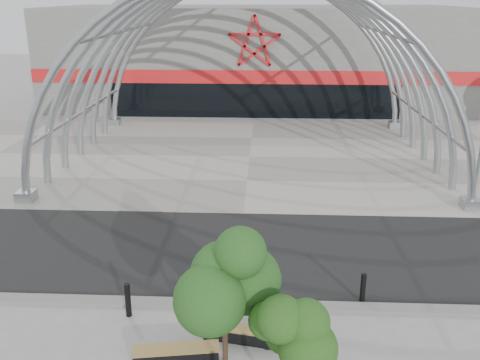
{
  "coord_description": "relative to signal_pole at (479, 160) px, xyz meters",
  "views": [
    {
      "loc": [
        0.89,
        -14.31,
        9.0
      ],
      "look_at": [
        0.0,
        4.0,
        2.6
      ],
      "focal_mm": 40.0,
      "sensor_mm": 36.0,
      "label": 1
    }
  ],
  "objects": [
    {
      "name": "arena_building",
      "position": [
        -10.13,
        25.27,
        1.74
      ],
      "size": [
        34.0,
        15.24,
        8.0
      ],
      "color": "slate",
      "rests_on": "ground"
    },
    {
      "name": "vault_canopy",
      "position": [
        -10.13,
        7.32,
        -2.23
      ],
      "size": [
        20.8,
        15.8,
        20.36
      ],
      "color": "#959A9F",
      "rests_on": "ground"
    },
    {
      "name": "kerb",
      "position": [
        -10.13,
        -8.43,
        -2.19
      ],
      "size": [
        60.0,
        0.5,
        0.12
      ],
      "primitive_type": "cube",
      "color": "slate",
      "rests_on": "ground"
    },
    {
      "name": "street_tree_1",
      "position": [
        -8.73,
        -12.56,
        0.07
      ],
      "size": [
        1.36,
        1.36,
        3.22
      ],
      "color": "black",
      "rests_on": "ground"
    },
    {
      "name": "bollard_1",
      "position": [
        -10.82,
        -7.68,
        -1.75
      ],
      "size": [
        0.16,
        0.16,
        1.0
      ],
      "primitive_type": "cylinder",
      "color": "black",
      "rests_on": "ground"
    },
    {
      "name": "bench_0",
      "position": [
        -11.44,
        -11.13,
        -2.02
      ],
      "size": [
        2.27,
        0.82,
        0.47
      ],
      "color": "black",
      "rests_on": "ground"
    },
    {
      "name": "bollard_2",
      "position": [
        -10.77,
        -10.2,
        -1.73
      ],
      "size": [
        0.17,
        0.17,
        1.04
      ],
      "primitive_type": "cylinder",
      "color": "black",
      "rests_on": "ground"
    },
    {
      "name": "road",
      "position": [
        -10.13,
        -4.68,
        -2.24
      ],
      "size": [
        140.0,
        7.0,
        0.02
      ],
      "primitive_type": "cube",
      "color": "black",
      "rests_on": "ground"
    },
    {
      "name": "bollard_4",
      "position": [
        -6.19,
        -8.05,
        -1.75
      ],
      "size": [
        0.16,
        0.16,
        1.0
      ],
      "primitive_type": "cylinder",
      "color": "black",
      "rests_on": "ground"
    },
    {
      "name": "signal_pole",
      "position": [
        0.0,
        0.0,
        0.0
      ],
      "size": [
        0.34,
        0.59,
        4.3
      ],
      "color": "gray",
      "rests_on": "ground"
    },
    {
      "name": "bollard_0",
      "position": [
        -13.18,
        -9.08,
        -1.71
      ],
      "size": [
        0.17,
        0.17,
        1.07
      ],
      "primitive_type": "cylinder",
      "color": "black",
      "rests_on": "ground"
    },
    {
      "name": "bench_1",
      "position": [
        -9.81,
        -10.13,
        -2.04
      ],
      "size": [
        2.09,
        0.82,
        0.43
      ],
      "color": "black",
      "rests_on": "ground"
    },
    {
      "name": "bollard_3",
      "position": [
        -9.19,
        -9.52,
        -1.69
      ],
      "size": [
        0.18,
        0.18,
        1.12
      ],
      "primitive_type": "cylinder",
      "color": "black",
      "rests_on": "ground"
    },
    {
      "name": "street_tree_0",
      "position": [
        -10.09,
        -12.11,
        0.65
      ],
      "size": [
        1.77,
        1.77,
        4.03
      ],
      "color": "#341F17",
      "rests_on": "ground"
    },
    {
      "name": "forecourt",
      "position": [
        -10.13,
        7.32,
        -2.23
      ],
      "size": [
        60.0,
        17.0,
        0.04
      ],
      "primitive_type": "cube",
      "color": "gray",
      "rests_on": "ground"
    },
    {
      "name": "ground",
      "position": [
        -10.13,
        -8.18,
        -2.25
      ],
      "size": [
        140.0,
        140.0,
        0.0
      ],
      "primitive_type": "plane",
      "color": "gray",
      "rests_on": "ground"
    }
  ]
}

